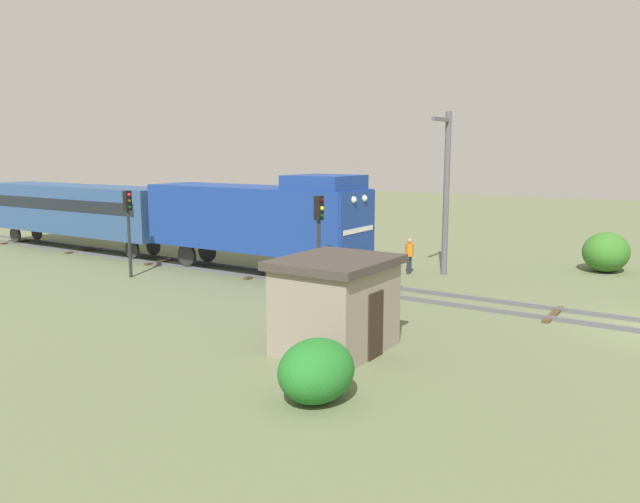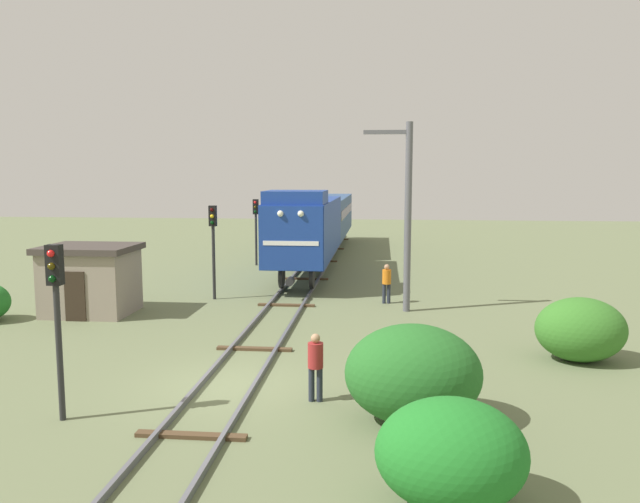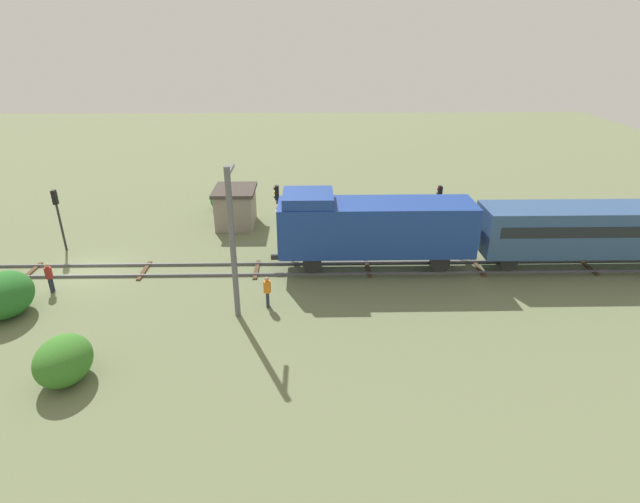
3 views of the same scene
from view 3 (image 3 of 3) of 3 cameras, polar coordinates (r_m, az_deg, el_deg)
name	(u,v)px [view 3 (image 3 of 3)]	position (r m, az deg, el deg)	size (l,w,h in m)	color
ground_plane	(88,272)	(32.32, -24.99, -2.12)	(118.73, 118.73, 0.00)	#66704C
railway_track	(88,271)	(32.29, -25.01, -2.01)	(2.40, 79.16, 0.16)	#595960
locomotive	(372,226)	(28.65, 6.01, 2.95)	(2.90, 11.60, 4.60)	navy
passenger_car_leading	(602,228)	(33.14, 29.54, 2.35)	(2.84, 14.00, 3.66)	#2D4C7A
traffic_signal_near	(57,209)	(35.15, -27.84, 4.32)	(0.32, 0.34, 4.01)	#262628
traffic_signal_mid	(277,205)	(31.65, -4.91, 5.31)	(0.32, 0.34, 4.16)	#262628
traffic_signal_far	(439,204)	(32.84, 13.39, 5.25)	(0.32, 0.34, 4.00)	#262628
worker_near_track	(49,275)	(30.38, -28.55, -2.42)	(0.38, 0.38, 1.70)	#262B38
worker_by_signal	(267,289)	(25.46, -6.05, -4.33)	(0.38, 0.38, 1.70)	#262B38
catenary_mast	(233,240)	(23.67, -9.97, 1.27)	(1.94, 0.28, 7.57)	#595960
relay_hut	(236,207)	(36.34, -9.63, 5.08)	(3.50, 2.90, 2.74)	gray
bush_near	(63,360)	(22.85, -27.27, -11.01)	(2.63, 2.15, 1.91)	#357326
bush_far	(221,200)	(40.07, -11.22, 5.80)	(2.04, 1.67, 1.48)	#227026
bush_back	(5,295)	(29.07, -32.35, -4.21)	(3.07, 2.51, 2.23)	#266826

